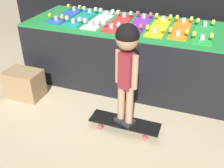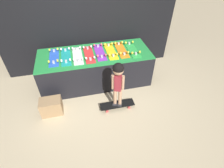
{
  "view_description": "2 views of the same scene",
  "coord_description": "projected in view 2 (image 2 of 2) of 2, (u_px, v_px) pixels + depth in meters",
  "views": [
    {
      "loc": [
        0.84,
        -2.32,
        1.71
      ],
      "look_at": [
        0.08,
        -0.24,
        0.38
      ],
      "focal_mm": 42.0,
      "sensor_mm": 36.0,
      "label": 1
    },
    {
      "loc": [
        -0.38,
        -2.71,
        2.68
      ],
      "look_at": [
        0.22,
        -0.14,
        0.41
      ],
      "focal_mm": 28.0,
      "sensor_mm": 36.0,
      "label": 2
    }
  ],
  "objects": [
    {
      "name": "skateboard_orange_on_rack",
      "position": [
        121.0,
        49.0,
        3.82
      ],
      "size": [
        0.19,
        0.7,
        0.09
      ],
      "color": "orange",
      "rests_on": "display_rack"
    },
    {
      "name": "skateboard_red_on_rack",
      "position": [
        89.0,
        54.0,
        3.67
      ],
      "size": [
        0.19,
        0.7,
        0.09
      ],
      "color": "red",
      "rests_on": "display_rack"
    },
    {
      "name": "skateboard_yellow_on_rack",
      "position": [
        111.0,
        51.0,
        3.78
      ],
      "size": [
        0.19,
        0.7,
        0.09
      ],
      "color": "yellow",
      "rests_on": "display_rack"
    },
    {
      "name": "storage_box",
      "position": [
        51.0,
        107.0,
        3.36
      ],
      "size": [
        0.4,
        0.27,
        0.33
      ],
      "color": "#A37F56",
      "rests_on": "ground_plane"
    },
    {
      "name": "back_wall",
      "position": [
        89.0,
        22.0,
        3.92
      ],
      "size": [
        4.07,
        0.1,
        2.35
      ],
      "color": "black",
      "rests_on": "ground_plane"
    },
    {
      "name": "skateboard_purple_on_rack",
      "position": [
        100.0,
        52.0,
        3.75
      ],
      "size": [
        0.19,
        0.7,
        0.09
      ],
      "color": "purple",
      "rests_on": "display_rack"
    },
    {
      "name": "display_rack",
      "position": [
        96.0,
        68.0,
        3.96
      ],
      "size": [
        2.41,
        0.94,
        0.75
      ],
      "color": "black",
      "rests_on": "ground_plane"
    },
    {
      "name": "child",
      "position": [
        118.0,
        78.0,
        3.05
      ],
      "size": [
        0.22,
        0.2,
        0.98
      ],
      "rotation": [
        0.0,
        0.0,
        -0.36
      ],
      "color": "#2D2D33",
      "rests_on": "skateboard_on_floor"
    },
    {
      "name": "ground_plane",
      "position": [
        100.0,
        96.0,
        3.81
      ],
      "size": [
        16.0,
        16.0,
        0.0
      ],
      "primitive_type": "plane",
      "color": "beige"
    },
    {
      "name": "skateboard_blue_on_rack",
      "position": [
        54.0,
        57.0,
        3.59
      ],
      "size": [
        0.19,
        0.7,
        0.09
      ],
      "color": "blue",
      "rests_on": "display_rack"
    },
    {
      "name": "skateboard_teal_on_rack",
      "position": [
        66.0,
        56.0,
        3.61
      ],
      "size": [
        0.19,
        0.7,
        0.09
      ],
      "color": "teal",
      "rests_on": "display_rack"
    },
    {
      "name": "skateboard_white_on_rack",
      "position": [
        78.0,
        55.0,
        3.64
      ],
      "size": [
        0.19,
        0.7,
        0.09
      ],
      "color": "white",
      "rests_on": "display_rack"
    },
    {
      "name": "skateboard_green_on_rack",
      "position": [
        132.0,
        49.0,
        3.83
      ],
      "size": [
        0.19,
        0.7,
        0.09
      ],
      "color": "green",
      "rests_on": "display_rack"
    },
    {
      "name": "skateboard_on_floor",
      "position": [
        117.0,
        105.0,
        3.51
      ],
      "size": [
        0.69,
        0.19,
        0.09
      ],
      "color": "black",
      "rests_on": "ground_plane"
    }
  ]
}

